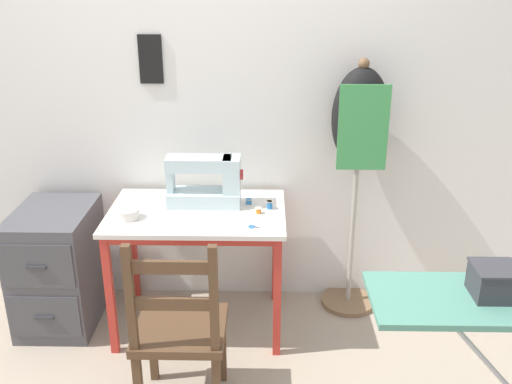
# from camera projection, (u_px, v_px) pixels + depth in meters

# --- Properties ---
(ground_plane) EXTENTS (14.00, 14.00, 0.00)m
(ground_plane) POSITION_uv_depth(u_px,v_px,m) (195.00, 357.00, 3.00)
(ground_plane) COLOR tan
(wall_back) EXTENTS (10.00, 0.06, 2.55)m
(wall_back) POSITION_uv_depth(u_px,v_px,m) (201.00, 90.00, 3.17)
(wall_back) COLOR silver
(wall_back) RESTS_ON ground_plane
(sewing_table) EXTENTS (0.94, 0.62, 0.71)m
(sewing_table) POSITION_uv_depth(u_px,v_px,m) (197.00, 227.00, 3.05)
(sewing_table) COLOR silver
(sewing_table) RESTS_ON ground_plane
(sewing_machine) EXTENTS (0.41, 0.17, 0.29)m
(sewing_machine) POSITION_uv_depth(u_px,v_px,m) (208.00, 183.00, 3.05)
(sewing_machine) COLOR silver
(sewing_machine) RESTS_ON sewing_table
(fabric_bowl) EXTENTS (0.12, 0.12, 0.05)m
(fabric_bowl) POSITION_uv_depth(u_px,v_px,m) (128.00, 213.00, 2.93)
(fabric_bowl) COLOR silver
(fabric_bowl) RESTS_ON sewing_table
(scissors) EXTENTS (0.13, 0.08, 0.01)m
(scissors) POSITION_uv_depth(u_px,v_px,m) (257.00, 228.00, 2.82)
(scissors) COLOR silver
(scissors) RESTS_ON sewing_table
(thread_spool_near_machine) EXTENTS (0.04, 0.04, 0.03)m
(thread_spool_near_machine) POSITION_uv_depth(u_px,v_px,m) (249.00, 202.00, 3.10)
(thread_spool_near_machine) COLOR #2875C1
(thread_spool_near_machine) RESTS_ON sewing_table
(thread_spool_mid_table) EXTENTS (0.04, 0.04, 0.03)m
(thread_spool_mid_table) POSITION_uv_depth(u_px,v_px,m) (258.00, 211.00, 2.98)
(thread_spool_mid_table) COLOR orange
(thread_spool_mid_table) RESTS_ON sewing_table
(thread_spool_far_edge) EXTENTS (0.04, 0.04, 0.04)m
(thread_spool_far_edge) POSITION_uv_depth(u_px,v_px,m) (270.00, 205.00, 3.04)
(thread_spool_far_edge) COLOR #2875C1
(thread_spool_far_edge) RESTS_ON sewing_table
(wooden_chair) EXTENTS (0.40, 0.38, 0.90)m
(wooden_chair) POSITION_uv_depth(u_px,v_px,m) (180.00, 331.00, 2.51)
(wooden_chair) COLOR #513823
(wooden_chair) RESTS_ON ground_plane
(filing_cabinet) EXTENTS (0.41, 0.56, 0.68)m
(filing_cabinet) POSITION_uv_depth(u_px,v_px,m) (59.00, 267.00, 3.20)
(filing_cabinet) COLOR #4C4C51
(filing_cabinet) RESTS_ON ground_plane
(dress_form) EXTENTS (0.32, 0.32, 1.48)m
(dress_form) POSITION_uv_depth(u_px,v_px,m) (359.00, 135.00, 3.08)
(dress_form) COLOR #846647
(dress_form) RESTS_ON ground_plane
(storage_box) EXTENTS (0.16, 0.15, 0.12)m
(storage_box) POSITION_uv_depth(u_px,v_px,m) (494.00, 281.00, 2.04)
(storage_box) COLOR #333338
(storage_box) RESTS_ON ironing_board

